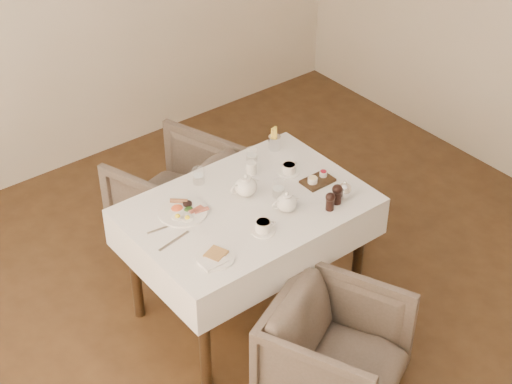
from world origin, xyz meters
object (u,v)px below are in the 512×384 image
at_px(teapot_centre, 246,185).
at_px(breakfast_plate, 183,211).
at_px(armchair_near, 335,353).
at_px(table, 248,221).
at_px(armchair_far, 177,195).

bearing_deg(teapot_centre, breakfast_plate, 172.67).
bearing_deg(armchair_near, table, 62.65).
distance_m(armchair_near, teapot_centre, 1.00).
distance_m(breakfast_plate, teapot_centre, 0.37).
xyz_separation_m(table, teapot_centre, (0.04, 0.07, 0.19)).
height_order(armchair_near, armchair_far, armchair_far).
height_order(breakfast_plate, teapot_centre, teapot_centre).
height_order(armchair_near, breakfast_plate, breakfast_plate).
xyz_separation_m(armchair_near, armchair_far, (0.11, 1.61, 0.02)).
xyz_separation_m(armchair_near, breakfast_plate, (-0.27, 0.94, 0.47)).
relative_size(armchair_near, armchair_far, 0.94).
distance_m(armchair_near, armchair_far, 1.61).
bearing_deg(teapot_centre, table, -115.06).
xyz_separation_m(armchair_far, breakfast_plate, (-0.37, -0.67, 0.45)).
xyz_separation_m(table, armchair_near, (-0.04, -0.78, -0.34)).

